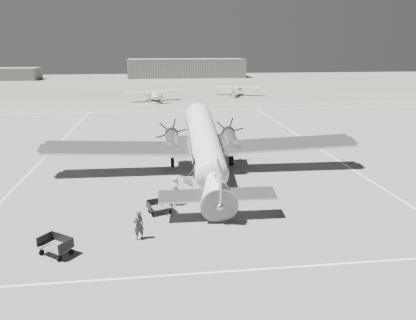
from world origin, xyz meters
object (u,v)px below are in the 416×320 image
object	(u,v)px
dc3_airliner	(205,148)
light_plane_right	(237,91)
shed_secondary	(11,74)
passenger	(175,187)
ramp_agent	(176,195)
baggage_cart_near	(160,207)
baggage_cart_far	(56,246)
ground_crew	(139,225)
light_plane_left	(153,96)
hangar_main	(186,68)

from	to	relation	value
dc3_airliner	light_plane_right	world-z (taller)	dc3_airliner
shed_secondary	light_plane_right	size ratio (longest dim) A/B	1.57
passenger	ramp_agent	bearing A→B (deg)	156.71
shed_secondary	passenger	world-z (taller)	shed_secondary
baggage_cart_near	light_plane_right	bearing A→B (deg)	55.53
passenger	shed_secondary	bearing A→B (deg)	0.95
baggage_cart_far	ground_crew	xyz separation A→B (m)	(4.53, 1.38, 0.38)
shed_secondary	baggage_cart_far	bearing A→B (deg)	-71.17
dc3_airliner	baggage_cart_far	world-z (taller)	dc3_airliner
ramp_agent	baggage_cart_far	bearing A→B (deg)	153.83
light_plane_left	light_plane_right	distance (m)	20.68
ramp_agent	light_plane_left	bearing A→B (deg)	22.95
shed_secondary	dc3_airliner	distance (m)	125.23
hangar_main	baggage_cart_far	world-z (taller)	hangar_main
hangar_main	shed_secondary	distance (m)	60.22
hangar_main	ground_crew	world-z (taller)	hangar_main
dc3_airliner	baggage_cart_far	size ratio (longest dim) A/B	15.63
shed_secondary	dc3_airliner	bearing A→B (deg)	-65.02
hangar_main	dc3_airliner	distance (m)	118.72
baggage_cart_near	ground_crew	bearing A→B (deg)	-127.41
shed_secondary	baggage_cart_far	distance (m)	133.22
ground_crew	passenger	distance (m)	7.11
light_plane_right	passenger	world-z (taller)	light_plane_right
dc3_airliner	ramp_agent	bearing A→B (deg)	-113.95
hangar_main	passenger	size ratio (longest dim) A/B	24.51
light_plane_right	baggage_cart_far	bearing A→B (deg)	-86.07
baggage_cart_near	dc3_airliner	bearing A→B (deg)	42.14
shed_secondary	light_plane_right	bearing A→B (deg)	-38.63
shed_secondary	ground_crew	xyz separation A→B (m)	(47.54, -124.70, -1.09)
shed_secondary	light_plane_left	distance (m)	78.03
dc3_airliner	light_plane_left	size ratio (longest dim) A/B	2.64
ramp_agent	ground_crew	bearing A→B (deg)	175.15
hangar_main	shed_secondary	xyz separation A→B (m)	(-60.00, -5.00, -1.30)
dc3_airliner	ground_crew	size ratio (longest dim) A/B	16.02
dc3_airliner	ground_crew	world-z (taller)	dc3_airliner
baggage_cart_far	ground_crew	bearing A→B (deg)	53.45
shed_secondary	ground_crew	world-z (taller)	shed_secondary
light_plane_left	passenger	bearing A→B (deg)	-106.97
baggage_cart_far	passenger	bearing A→B (deg)	85.23
light_plane_left	ramp_agent	size ratio (longest dim) A/B	7.03
hangar_main	dc3_airliner	xyz separation A→B (m)	(-7.12, -118.51, -0.53)
dc3_airliner	ramp_agent	world-z (taller)	dc3_airliner
passenger	light_plane_right	bearing A→B (deg)	-37.17
baggage_cart_far	ramp_agent	distance (m)	9.55
baggage_cart_near	baggage_cart_far	distance (m)	7.77
dc3_airliner	baggage_cart_far	bearing A→B (deg)	-126.91
baggage_cart_far	ramp_agent	world-z (taller)	ramp_agent
ground_crew	baggage_cart_near	bearing A→B (deg)	-133.84
light_plane_left	ramp_agent	bearing A→B (deg)	-107.05
shed_secondary	baggage_cart_near	world-z (taller)	shed_secondary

